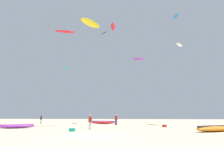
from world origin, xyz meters
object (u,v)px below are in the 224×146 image
(kite_grounded_mid, at_px, (103,122))
(cooler_box, at_px, (72,130))
(person_foreground, at_px, (90,121))
(person_midground, at_px, (116,119))
(kite_grounded_near, at_px, (17,126))
(kite_aloft_3, at_px, (104,33))
(kite_aloft_7, at_px, (138,59))
(person_left, at_px, (41,119))
(kite_aloft_1, at_px, (65,32))
(kite_aloft_2, at_px, (179,45))
(kite_aloft_4, at_px, (176,16))
(kite_grounded_far, at_px, (215,129))
(kite_aloft_0, at_px, (65,69))
(gear_bag, at_px, (164,126))
(kite_aloft_5, at_px, (113,27))
(kite_aloft_6, at_px, (91,23))

(kite_grounded_mid, bearing_deg, cooler_box, -91.50)
(person_foreground, distance_m, person_midground, 9.93)
(kite_grounded_near, xyz_separation_m, kite_aloft_3, (6.18, 28.26, 24.81))
(cooler_box, distance_m, kite_aloft_7, 34.60)
(person_left, relative_size, kite_aloft_1, 0.40)
(kite_aloft_2, height_order, kite_aloft_4, kite_aloft_4)
(person_left, distance_m, kite_grounded_mid, 11.18)
(kite_grounded_far, bearing_deg, kite_aloft_7, 102.69)
(kite_aloft_0, distance_m, kite_aloft_3, 15.25)
(kite_grounded_near, height_order, kite_aloft_0, kite_aloft_0)
(gear_bag, distance_m, kite_aloft_5, 24.85)
(gear_bag, relative_size, kite_aloft_1, 0.14)
(kite_aloft_1, relative_size, kite_aloft_3, 1.79)
(kite_grounded_mid, height_order, cooler_box, kite_grounded_mid)
(kite_aloft_2, height_order, kite_aloft_7, kite_aloft_2)
(kite_grounded_mid, distance_m, kite_aloft_1, 18.91)
(kite_aloft_7, bearing_deg, kite_aloft_4, -1.87)
(kite_grounded_near, height_order, kite_aloft_6, kite_aloft_6)
(person_left, height_order, kite_aloft_6, kite_aloft_6)
(kite_aloft_3, bearing_deg, kite_aloft_6, -87.31)
(kite_aloft_0, relative_size, kite_aloft_3, 1.32)
(kite_grounded_far, xyz_separation_m, cooler_box, (-13.94, -1.46, -0.13))
(kite_grounded_far, relative_size, kite_aloft_0, 1.67)
(kite_aloft_3, relative_size, kite_aloft_6, 0.53)
(kite_aloft_0, xyz_separation_m, kite_aloft_7, (20.58, -1.66, 1.65))
(person_left, relative_size, kite_aloft_7, 0.50)
(person_midground, distance_m, kite_aloft_7, 23.49)
(person_midground, height_order, kite_grounded_far, person_midground)
(kite_aloft_1, bearing_deg, kite_aloft_6, -31.02)
(kite_aloft_1, bearing_deg, person_foreground, -55.21)
(person_left, xyz_separation_m, kite_aloft_1, (3.65, -0.28, 16.63))
(kite_aloft_2, bearing_deg, kite_aloft_7, 154.85)
(kite_aloft_2, relative_size, kite_aloft_3, 1.33)
(person_left, xyz_separation_m, kite_grounded_mid, (11.03, 1.73, -0.67))
(kite_aloft_2, bearing_deg, kite_aloft_5, -159.62)
(cooler_box, bearing_deg, kite_aloft_6, 95.60)
(person_midground, bearing_deg, kite_aloft_0, -160.03)
(kite_aloft_1, height_order, kite_aloft_5, kite_aloft_5)
(kite_grounded_near, distance_m, kite_aloft_6, 19.73)
(kite_aloft_5, bearing_deg, person_left, -158.49)
(cooler_box, xyz_separation_m, kite_aloft_6, (-1.05, 10.75, 17.04))
(person_foreground, height_order, kite_aloft_5, kite_aloft_5)
(kite_aloft_7, bearing_deg, person_foreground, -103.24)
(kite_grounded_near, xyz_separation_m, kite_aloft_7, (15.79, 26.08, 15.88))
(person_foreground, relative_size, kite_aloft_5, 0.45)
(kite_aloft_0, distance_m, kite_aloft_1, 18.43)
(kite_aloft_5, relative_size, kite_aloft_7, 1.13)
(kite_grounded_far, bearing_deg, person_left, 151.86)
(kite_grounded_near, distance_m, kite_aloft_2, 37.76)
(kite_aloft_2, bearing_deg, kite_grounded_far, -97.94)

